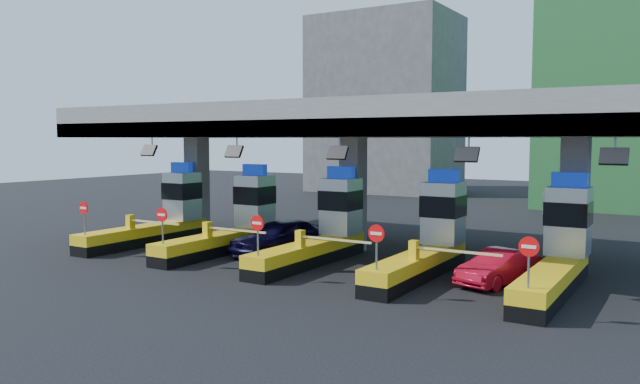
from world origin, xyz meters
The scene contains 10 objects.
ground centered at (0.00, 0.00, 0.00)m, with size 120.00×120.00×0.00m, color black.
toll_canopy centered at (0.00, 2.87, 6.13)m, with size 28.00×12.09×7.00m.
toll_lane_far_left centered at (-10.00, 0.28, 1.40)m, with size 4.43×8.00×4.16m.
toll_lane_left centered at (-5.00, 0.28, 1.40)m, with size 4.43×8.00×4.16m.
toll_lane_center centered at (0.00, 0.28, 1.40)m, with size 4.43×8.00×4.16m.
toll_lane_right centered at (5.00, 0.28, 1.40)m, with size 4.43×8.00×4.16m.
toll_lane_far_right centered at (10.00, 0.28, 1.40)m, with size 4.43×8.00×4.16m.
bg_building_concrete centered at (-14.00, 36.00, 9.00)m, with size 14.00×10.00×18.00m, color #4C4C49.
van centered at (-2.36, 0.25, 0.86)m, with size 2.03×5.06×1.72m, color black.
red_car centered at (7.96, -0.29, 0.65)m, with size 1.37×3.93×1.29m, color #B30D24.
Camera 1 is at (14.18, -23.35, 5.41)m, focal length 35.00 mm.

